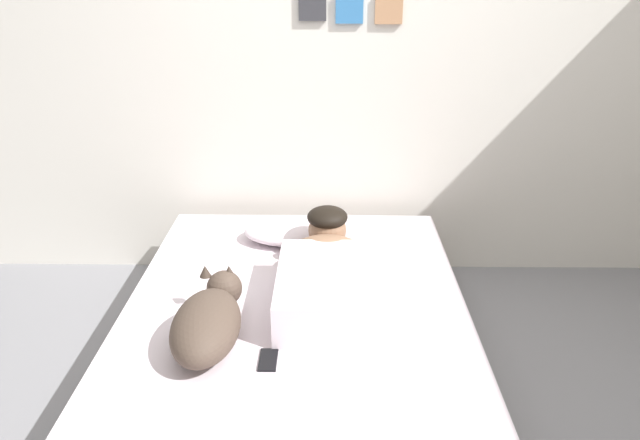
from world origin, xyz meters
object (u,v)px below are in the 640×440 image
(person_lying, at_px, (327,272))
(cell_phone, at_px, (268,360))
(coffee_cup, at_px, (326,250))
(bed, at_px, (297,336))
(dog, at_px, (209,321))
(pillow, at_px, (293,231))

(person_lying, bearing_deg, cell_phone, -112.56)
(person_lying, bearing_deg, coffee_cup, 90.82)
(bed, height_order, cell_phone, cell_phone)
(dog, bearing_deg, pillow, 74.30)
(dog, bearing_deg, cell_phone, -25.49)
(bed, relative_size, person_lying, 2.18)
(cell_phone, bearing_deg, coffee_cup, 76.63)
(coffee_cup, relative_size, cell_phone, 0.89)
(bed, height_order, dog, dog)
(person_lying, bearing_deg, pillow, 107.99)
(coffee_cup, bearing_deg, bed, -107.15)
(person_lying, distance_m, coffee_cup, 0.38)
(person_lying, relative_size, coffee_cup, 7.36)
(dog, height_order, coffee_cup, dog)
(bed, bearing_deg, person_lying, 20.29)
(pillow, relative_size, dog, 0.90)
(cell_phone, bearing_deg, pillow, 88.08)
(bed, height_order, pillow, pillow)
(bed, relative_size, pillow, 3.86)
(coffee_cup, bearing_deg, cell_phone, -103.37)
(coffee_cup, bearing_deg, dog, -119.89)
(pillow, xyz_separation_m, person_lying, (0.18, -0.56, 0.05))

